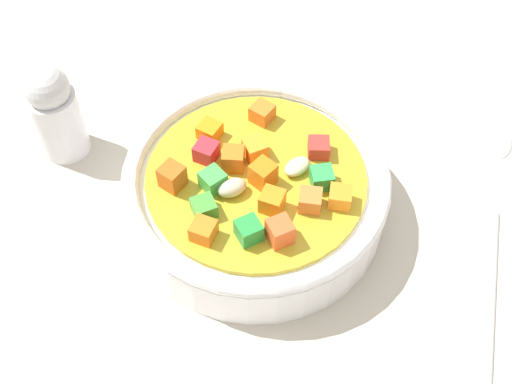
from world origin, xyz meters
TOP-DOWN VIEW (x-y plane):
  - ground_plane at (0.00, 0.00)cm, footprint 140.00×140.00cm
  - soup_bowl_main at (0.02, 0.02)cm, footprint 18.14×18.14cm
  - spoon at (-11.99, 11.97)cm, footprint 19.05×13.34cm
  - pepper_shaker at (6.91, -14.11)cm, footprint 3.59×3.59cm

SIDE VIEW (x-z plane):
  - ground_plane at x=0.00cm, z-range -2.00..0.00cm
  - spoon at x=-11.99cm, z-range 0.00..0.73cm
  - soup_bowl_main at x=0.02cm, z-range -0.37..5.30cm
  - pepper_shaker at x=6.91cm, z-range -0.06..7.89cm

